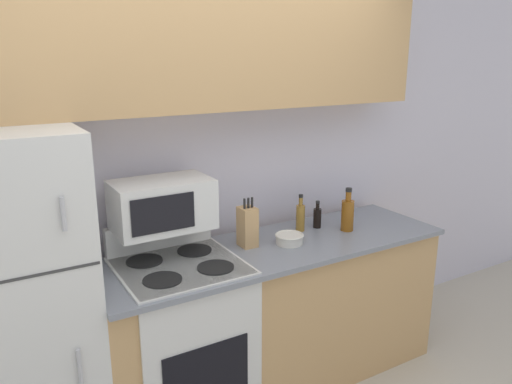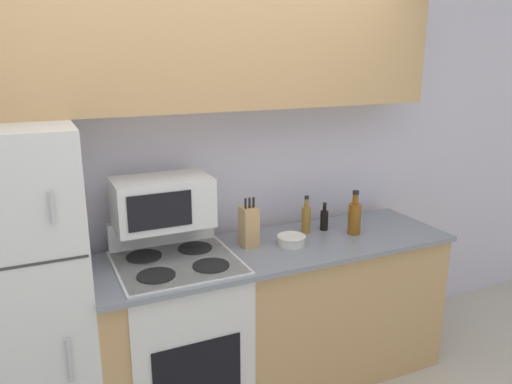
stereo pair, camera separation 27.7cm
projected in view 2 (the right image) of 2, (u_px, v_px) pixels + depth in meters
The scene contains 11 objects.
wall_back at pixel (192, 180), 3.07m from camera, with size 8.00×0.05×2.55m.
lower_cabinets at pixel (276, 315), 3.08m from camera, with size 2.15×0.66×0.93m.
refrigerator at pixel (6, 302), 2.42m from camera, with size 0.76×0.71×1.72m.
upper_cabinets at pixel (198, 48), 2.71m from camera, with size 2.91×0.31×0.67m.
stove at pixel (180, 336), 2.82m from camera, with size 0.65×0.64×1.10m.
microwave at pixel (162, 202), 2.73m from camera, with size 0.52×0.32×0.27m.
knife_block at pixel (249, 226), 2.91m from camera, with size 0.09×0.11×0.30m.
bowl at pixel (291, 240), 2.94m from camera, with size 0.17×0.17×0.06m.
bottle_soy_sauce at pixel (324, 219), 3.19m from camera, with size 0.05×0.05×0.18m.
bottle_vinegar at pixel (306, 218), 3.14m from camera, with size 0.06×0.06×0.24m.
bottle_whiskey at pixel (355, 217), 3.11m from camera, with size 0.08×0.08×0.28m.
Camera 2 is at (-0.89, -2.15, 2.02)m, focal length 35.00 mm.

